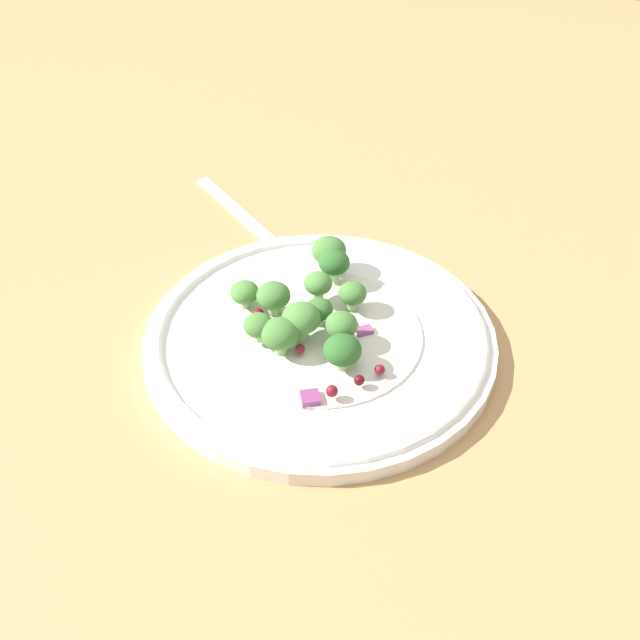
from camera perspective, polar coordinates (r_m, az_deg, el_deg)
ground_plane at (r=64.67cm, az=-1.21°, el=-1.16°), size 180.00×180.00×2.00cm
plate at (r=61.70cm, az=-0.00°, el=-1.30°), size 27.54×27.54×1.70cm
dressing_pool at (r=61.41cm, az=-0.00°, el=-0.99°), size 15.97×15.97×0.20cm
broccoli_floret_0 at (r=66.46cm, az=0.89°, el=4.95°), size 2.93×2.93×2.97cm
broccoli_floret_1 at (r=65.08cm, az=1.02°, el=4.13°), size 2.60×2.60×2.64cm
broccoli_floret_2 at (r=62.50cm, az=2.36°, el=1.90°), size 2.28×2.28×2.30cm
broccoli_floret_3 at (r=59.26cm, az=-4.47°, el=-0.42°), size 2.28×2.28×2.31cm
broccoli_floret_4 at (r=58.54cm, az=-2.54°, el=-1.12°), size 2.90×2.90×2.94cm
broccoli_floret_5 at (r=62.14cm, az=-3.38°, el=1.73°), size 2.70×2.70×2.73cm
broccoli_floret_6 at (r=63.08cm, az=-0.14°, el=2.63°), size 2.30×2.30×2.33cm
broccoli_floret_7 at (r=59.40cm, az=-1.37°, el=0.08°), size 2.96×2.96×3.00cm
broccoli_floret_8 at (r=63.32cm, az=-5.47°, el=1.97°), size 2.34×2.34×2.37cm
broccoli_floret_9 at (r=61.17cm, az=-0.07°, el=0.73°), size 2.16×2.16×2.19cm
broccoli_floret_10 at (r=57.47cm, az=1.63°, el=-2.24°), size 2.83×2.83×2.87cm
broccoli_floret_11 at (r=59.19cm, az=1.55°, el=-0.41°), size 2.50×2.50×2.53cm
cranberry_0 at (r=55.63cm, az=0.87°, el=-5.16°), size 0.87×0.87×0.87cm
cranberry_1 at (r=62.14cm, az=-4.49°, el=0.43°), size 0.93×0.93×0.93cm
cranberry_2 at (r=59.04cm, az=-1.46°, el=-2.09°), size 0.74×0.74×0.74cm
cranberry_3 at (r=56.59cm, az=2.85°, el=-4.37°), size 0.80×0.80×0.80cm
cranberry_4 at (r=57.59cm, az=4.35°, el=-3.61°), size 0.77×0.77×0.77cm
onion_bit_0 at (r=56.07cm, az=-0.72°, el=-5.67°), size 1.83×1.83×0.53cm
onion_bit_1 at (r=61.33cm, az=3.20°, el=-0.79°), size 1.55×1.47×0.44cm
onion_bit_2 at (r=62.54cm, az=-1.48°, el=0.13°), size 1.14×1.16×0.54cm
fork at (r=75.50cm, az=-4.74°, el=6.83°), size 16.19×12.27×0.50cm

